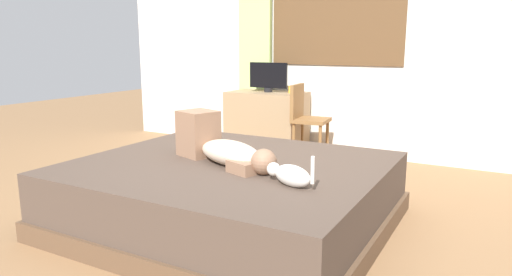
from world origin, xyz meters
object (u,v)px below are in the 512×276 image
object	(u,v)px
cat	(290,175)
desk	(267,122)
cup	(291,89)
chair_by_desk	(305,116)
bed	(231,194)
tv_monitor	(268,77)
person_lying	(222,147)

from	to	relation	value
cat	desk	size ratio (longest dim) A/B	0.39
cat	cup	bearing A→B (deg)	114.51
cat	cup	world-z (taller)	cup
cup	chair_by_desk	bearing A→B (deg)	-29.81
bed	cup	world-z (taller)	cup
chair_by_desk	cat	bearing A→B (deg)	-69.18
bed	desk	size ratio (longest dim) A/B	2.41
desk	tv_monitor	bearing A→B (deg)	0.00
person_lying	cat	bearing A→B (deg)	-22.53
person_lying	cup	distance (m)	2.28
bed	person_lying	world-z (taller)	person_lying
cat	chair_by_desk	size ratio (longest dim) A/B	0.40
desk	cup	bearing A→B (deg)	4.58
desk	cup	xyz separation A→B (m)	(0.31, 0.02, 0.41)
person_lying	cup	bearing A→B (deg)	102.09
desk	person_lying	bearing A→B (deg)	-70.41
cup	chair_by_desk	xyz separation A→B (m)	(0.24, -0.14, -0.27)
tv_monitor	chair_by_desk	distance (m)	0.68
bed	chair_by_desk	bearing A→B (deg)	97.98
chair_by_desk	desk	bearing A→B (deg)	168.26
desk	chair_by_desk	bearing A→B (deg)	-11.74
bed	cat	distance (m)	0.75
cat	person_lying	bearing A→B (deg)	157.47
tv_monitor	chair_by_desk	bearing A→B (deg)	-12.11
person_lying	tv_monitor	size ratio (longest dim) A/B	1.93
person_lying	chair_by_desk	size ratio (longest dim) A/B	1.08
bed	chair_by_desk	xyz separation A→B (m)	(-0.29, 2.06, 0.28)
desk	cup	size ratio (longest dim) A/B	10.79
cat	chair_by_desk	bearing A→B (deg)	110.82
desk	chair_by_desk	world-z (taller)	chair_by_desk
bed	tv_monitor	size ratio (longest dim) A/B	4.51
cup	chair_by_desk	world-z (taller)	chair_by_desk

